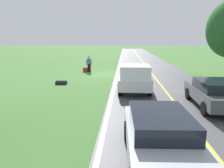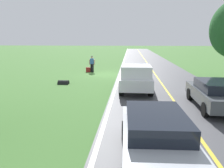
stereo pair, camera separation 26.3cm
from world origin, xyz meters
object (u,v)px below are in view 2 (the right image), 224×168
at_px(hitchhiker_walking, 92,63).
at_px(sedan_mid_oncoming, 215,93).
at_px(pickup_truck_passing, 136,76).
at_px(suitcase_carried, 88,70).
at_px(sedan_ahead_same_lane, 156,137).

bearing_deg(hitchhiker_walking, sedan_mid_oncoming, 125.99).
relative_size(hitchhiker_walking, sedan_mid_oncoming, 0.39).
bearing_deg(pickup_truck_passing, hitchhiker_walking, -60.86).
height_order(pickup_truck_passing, sedan_mid_oncoming, pickup_truck_passing).
bearing_deg(suitcase_carried, pickup_truck_passing, 32.94).
xyz_separation_m(hitchhiker_walking, sedan_mid_oncoming, (-8.32, 11.46, -0.23)).
relative_size(hitchhiker_walking, sedan_ahead_same_lane, 0.39).
distance_m(hitchhiker_walking, sedan_mid_oncoming, 14.17).
bearing_deg(hitchhiker_walking, pickup_truck_passing, 119.14).
height_order(suitcase_carried, sedan_ahead_same_lane, sedan_ahead_same_lane).
xyz_separation_m(pickup_truck_passing, sedan_mid_oncoming, (-3.89, 3.51, -0.21)).
xyz_separation_m(suitcase_carried, pickup_truck_passing, (-4.85, 7.88, 0.71)).
bearing_deg(sedan_ahead_same_lane, suitcase_carried, -72.58).
relative_size(pickup_truck_passing, sedan_ahead_same_lane, 1.22).
bearing_deg(sedan_mid_oncoming, hitchhiker_walking, -54.01).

